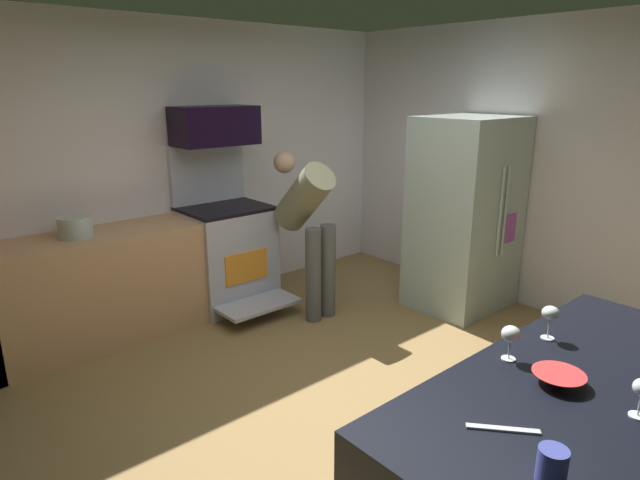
{
  "coord_description": "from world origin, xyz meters",
  "views": [
    {
      "loc": [
        -2.12,
        -2.25,
        2.03
      ],
      "look_at": [
        0.09,
        0.3,
        1.05
      ],
      "focal_mm": 30.07,
      "sensor_mm": 36.0,
      "label": 1
    }
  ],
  "objects_px": {
    "microwave": "(215,126)",
    "person_cook": "(308,220)",
    "oven_range": "(227,252)",
    "wine_glass_near": "(511,335)",
    "refrigerator": "(465,214)",
    "stock_pot": "(75,227)",
    "mixing_bowl_small": "(558,378)",
    "wine_glass_mid": "(550,314)",
    "mug_coffee": "(552,465)"
  },
  "relations": [
    {
      "from": "refrigerator",
      "to": "wine_glass_near",
      "type": "xyz_separation_m",
      "value": [
        -2.19,
        -1.73,
        0.13
      ]
    },
    {
      "from": "mixing_bowl_small",
      "to": "mug_coffee",
      "type": "distance_m",
      "value": 0.59
    },
    {
      "from": "wine_glass_mid",
      "to": "person_cook",
      "type": "bearing_deg",
      "value": 75.38
    },
    {
      "from": "wine_glass_near",
      "to": "mug_coffee",
      "type": "height_order",
      "value": "wine_glass_near"
    },
    {
      "from": "oven_range",
      "to": "refrigerator",
      "type": "distance_m",
      "value": 2.24
    },
    {
      "from": "oven_range",
      "to": "mixing_bowl_small",
      "type": "bearing_deg",
      "value": -99.31
    },
    {
      "from": "refrigerator",
      "to": "person_cook",
      "type": "xyz_separation_m",
      "value": [
        -1.21,
        0.8,
        -0.01
      ]
    },
    {
      "from": "oven_range",
      "to": "wine_glass_near",
      "type": "height_order",
      "value": "oven_range"
    },
    {
      "from": "wine_glass_near",
      "to": "mixing_bowl_small",
      "type": "bearing_deg",
      "value": -97.56
    },
    {
      "from": "mixing_bowl_small",
      "to": "mug_coffee",
      "type": "height_order",
      "value": "mug_coffee"
    },
    {
      "from": "wine_glass_near",
      "to": "stock_pot",
      "type": "distance_m",
      "value": 3.3
    },
    {
      "from": "refrigerator",
      "to": "mug_coffee",
      "type": "bearing_deg",
      "value": -141.46
    },
    {
      "from": "person_cook",
      "to": "mug_coffee",
      "type": "relative_size",
      "value": 13.29
    },
    {
      "from": "microwave",
      "to": "wine_glass_near",
      "type": "relative_size",
      "value": 4.77
    },
    {
      "from": "refrigerator",
      "to": "stock_pot",
      "type": "height_order",
      "value": "refrigerator"
    },
    {
      "from": "refrigerator",
      "to": "person_cook",
      "type": "relative_size",
      "value": 1.21
    },
    {
      "from": "oven_range",
      "to": "refrigerator",
      "type": "bearing_deg",
      "value": -41.3
    },
    {
      "from": "stock_pot",
      "to": "person_cook",
      "type": "bearing_deg",
      "value": -21.06
    },
    {
      "from": "mixing_bowl_small",
      "to": "stock_pot",
      "type": "distance_m",
      "value": 3.51
    },
    {
      "from": "wine_glass_near",
      "to": "mug_coffee",
      "type": "distance_m",
      "value": 0.74
    },
    {
      "from": "stock_pot",
      "to": "mixing_bowl_small",
      "type": "bearing_deg",
      "value": -77.68
    },
    {
      "from": "wine_glass_mid",
      "to": "mug_coffee",
      "type": "distance_m",
      "value": 1.0
    },
    {
      "from": "oven_range",
      "to": "microwave",
      "type": "xyz_separation_m",
      "value": [
        0.0,
        0.09,
        1.17
      ]
    },
    {
      "from": "microwave",
      "to": "stock_pot",
      "type": "bearing_deg",
      "value": -176.51
    },
    {
      "from": "wine_glass_near",
      "to": "microwave",
      "type": "bearing_deg",
      "value": 80.82
    },
    {
      "from": "microwave",
      "to": "mug_coffee",
      "type": "distance_m",
      "value": 3.98
    },
    {
      "from": "wine_glass_mid",
      "to": "stock_pot",
      "type": "bearing_deg",
      "value": 108.8
    },
    {
      "from": "refrigerator",
      "to": "mug_coffee",
      "type": "relative_size",
      "value": 16.14
    },
    {
      "from": "mug_coffee",
      "to": "person_cook",
      "type": "bearing_deg",
      "value": 62.68
    },
    {
      "from": "mixing_bowl_small",
      "to": "stock_pot",
      "type": "bearing_deg",
      "value": 102.32
    },
    {
      "from": "person_cook",
      "to": "wine_glass_mid",
      "type": "xyz_separation_m",
      "value": [
        -0.66,
        -2.54,
        0.15
      ]
    },
    {
      "from": "microwave",
      "to": "person_cook",
      "type": "bearing_deg",
      "value": -59.45
    },
    {
      "from": "person_cook",
      "to": "mug_coffee",
      "type": "height_order",
      "value": "person_cook"
    },
    {
      "from": "mixing_bowl_small",
      "to": "mug_coffee",
      "type": "xyz_separation_m",
      "value": [
        -0.54,
        -0.24,
        0.03
      ]
    },
    {
      "from": "mug_coffee",
      "to": "stock_pot",
      "type": "height_order",
      "value": "stock_pot"
    },
    {
      "from": "person_cook",
      "to": "mixing_bowl_small",
      "type": "relative_size",
      "value": 7.16
    },
    {
      "from": "wine_glass_mid",
      "to": "refrigerator",
      "type": "bearing_deg",
      "value": 42.88
    },
    {
      "from": "wine_glass_mid",
      "to": "microwave",
      "type": "bearing_deg",
      "value": 86.25
    },
    {
      "from": "person_cook",
      "to": "mixing_bowl_small",
      "type": "bearing_deg",
      "value": -110.07
    },
    {
      "from": "microwave",
      "to": "person_cook",
      "type": "xyz_separation_m",
      "value": [
        0.45,
        -0.76,
        -0.8
      ]
    },
    {
      "from": "refrigerator",
      "to": "mug_coffee",
      "type": "xyz_separation_m",
      "value": [
        -2.76,
        -2.2,
        0.07
      ]
    },
    {
      "from": "microwave",
      "to": "mixing_bowl_small",
      "type": "height_order",
      "value": "microwave"
    },
    {
      "from": "person_cook",
      "to": "mixing_bowl_small",
      "type": "xyz_separation_m",
      "value": [
        -1.01,
        -2.76,
        0.05
      ]
    },
    {
      "from": "microwave",
      "to": "wine_glass_near",
      "type": "distance_m",
      "value": 3.39
    },
    {
      "from": "oven_range",
      "to": "wine_glass_near",
      "type": "distance_m",
      "value": 3.27
    },
    {
      "from": "microwave",
      "to": "person_cook",
      "type": "height_order",
      "value": "microwave"
    },
    {
      "from": "refrigerator",
      "to": "microwave",
      "type": "bearing_deg",
      "value": 136.92
    },
    {
      "from": "mixing_bowl_small",
      "to": "stock_pot",
      "type": "xyz_separation_m",
      "value": [
        -0.75,
        3.43,
        0.06
      ]
    },
    {
      "from": "microwave",
      "to": "mixing_bowl_small",
      "type": "relative_size",
      "value": 3.64
    },
    {
      "from": "microwave",
      "to": "wine_glass_near",
      "type": "xyz_separation_m",
      "value": [
        -0.53,
        -3.28,
        -0.66
      ]
    }
  ]
}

